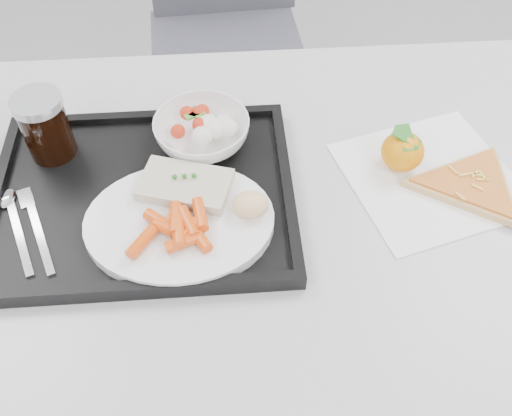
{
  "coord_description": "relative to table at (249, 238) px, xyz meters",
  "views": [
    {
      "loc": [
        -0.03,
        -0.24,
        1.41
      ],
      "look_at": [
        0.01,
        0.29,
        0.77
      ],
      "focal_mm": 40.0,
      "sensor_mm": 36.0,
      "label": 1
    }
  ],
  "objects": [
    {
      "name": "napkin",
      "position": [
        0.29,
        0.05,
        0.07
      ],
      "size": [
        0.31,
        0.3,
        0.0
      ],
      "color": "white",
      "rests_on": "table"
    },
    {
      "name": "pizza_slice",
      "position": [
        0.34,
        0.02,
        0.08
      ],
      "size": [
        0.24,
        0.24,
        0.02
      ],
      "color": "tan",
      "rests_on": "napkin"
    },
    {
      "name": "fish_fillet",
      "position": [
        -0.09,
        0.02,
        0.11
      ],
      "size": [
        0.15,
        0.11,
        0.03
      ],
      "color": "beige",
      "rests_on": "dinner_plate"
    },
    {
      "name": "salad_contents",
      "position": [
        -0.05,
        0.14,
        0.12
      ],
      "size": [
        0.11,
        0.08,
        0.03
      ],
      "color": "red",
      "rests_on": "salad_bowl"
    },
    {
      "name": "table",
      "position": [
        0.0,
        0.0,
        0.0
      ],
      "size": [
        1.2,
        0.8,
        0.75
      ],
      "color": "silver",
      "rests_on": "ground"
    },
    {
      "name": "chair",
      "position": [
        -0.01,
        0.9,
        -0.15
      ],
      "size": [
        0.45,
        0.45,
        0.93
      ],
      "color": "#3D3D45",
      "rests_on": "ground"
    },
    {
      "name": "carrot_pile",
      "position": [
        -0.1,
        -0.06,
        0.11
      ],
      "size": [
        0.12,
        0.09,
        0.02
      ],
      "color": "#DE4B0E",
      "rests_on": "dinner_plate"
    },
    {
      "name": "cutlery",
      "position": [
        -0.33,
        -0.0,
        0.08
      ],
      "size": [
        0.11,
        0.17,
        0.01
      ],
      "color": "silver",
      "rests_on": "tray"
    },
    {
      "name": "bread_roll",
      "position": [
        0.0,
        -0.03,
        0.12
      ],
      "size": [
        0.06,
        0.05,
        0.03
      ],
      "color": "tan",
      "rests_on": "dinner_plate"
    },
    {
      "name": "cola_glass",
      "position": [
        -0.3,
        0.13,
        0.14
      ],
      "size": [
        0.08,
        0.08,
        0.11
      ],
      "color": "black",
      "rests_on": "tray"
    },
    {
      "name": "salad_bowl",
      "position": [
        -0.06,
        0.14,
        0.11
      ],
      "size": [
        0.15,
        0.15,
        0.05
      ],
      "color": "white",
      "rests_on": "tray"
    },
    {
      "name": "dinner_plate",
      "position": [
        -0.1,
        -0.03,
        0.09
      ],
      "size": [
        0.27,
        0.27,
        0.02
      ],
      "color": "white",
      "rests_on": "tray"
    },
    {
      "name": "tray",
      "position": [
        -0.16,
        0.03,
        0.08
      ],
      "size": [
        0.45,
        0.35,
        0.03
      ],
      "color": "black",
      "rests_on": "table"
    },
    {
      "name": "tangerine",
      "position": [
        0.25,
        0.07,
        0.1
      ],
      "size": [
        0.08,
        0.08,
        0.07
      ],
      "color": "orange",
      "rests_on": "napkin"
    }
  ]
}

